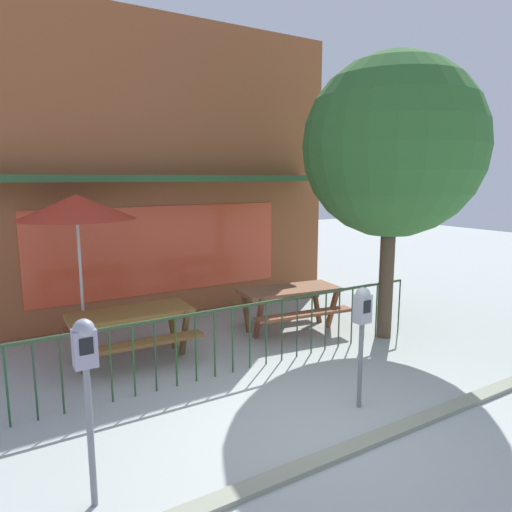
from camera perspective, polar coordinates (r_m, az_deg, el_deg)
The scene contains 10 objects.
ground at distance 5.58m, azimuth 7.86°, elevation -19.92°, with size 40.00×40.00×0.00m, color #9EA6A2.
pub_storefront at distance 9.35m, azimuth -12.15°, elevation 10.04°, with size 7.73×1.23×5.73m.
patio_fence_front at distance 6.66m, azimuth -1.83°, elevation -8.60°, with size 6.51×0.04×0.97m.
picnic_table_left at distance 7.28m, azimuth -15.11°, elevation -7.75°, with size 1.83×1.40×0.79m.
picnic_table_right at distance 8.43m, azimuth 4.13°, elevation -5.04°, with size 1.95×1.57×0.79m.
patio_umbrella at distance 7.41m, azimuth -21.18°, elevation 5.52°, with size 1.71×1.71×2.50m.
parking_meter_near at distance 4.07m, azimuth -20.18°, elevation -12.31°, with size 0.18×0.17×1.64m.
parking_meter_far at distance 5.62m, azimuth 12.91°, elevation -7.17°, with size 0.18×0.17×1.49m.
street_tree at distance 8.08m, azimuth 16.41°, elevation 12.65°, with size 2.96×2.96×4.72m.
curb_edge at distance 5.24m, azimuth 11.91°, elevation -22.21°, with size 10.82×0.20×0.11m, color gray.
Camera 1 is at (-3.12, -3.73, 2.75)m, focal length 32.59 mm.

